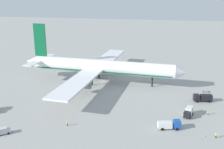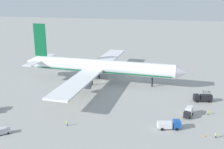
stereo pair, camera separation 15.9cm
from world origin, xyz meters
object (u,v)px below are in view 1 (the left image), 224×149
traffic_cone_0 (131,60)px  airliner (99,67)px  ground_worker_3 (67,123)px  traffic_cone_1 (195,65)px  ground_worker_1 (216,135)px  traffic_cone_3 (205,136)px  traffic_cone_2 (193,75)px  baggage_cart_1 (206,91)px  service_van (3,131)px  service_truck_0 (170,125)px  service_truck_3 (189,112)px  service_truck_2 (203,98)px  ground_worker_0 (208,113)px

traffic_cone_0 → airliner: bearing=-100.1°
ground_worker_3 → traffic_cone_1: 93.91m
ground_worker_1 → traffic_cone_3: (-3.03, 0.04, -0.56)m
traffic_cone_0 → traffic_cone_1: same height
ground_worker_1 → traffic_cone_2: (-3.16, 60.91, -0.56)m
baggage_cart_1 → traffic_cone_2: traffic_cone_2 is taller
airliner → traffic_cone_2: airliner is taller
ground_worker_3 → service_van: bearing=-151.0°
baggage_cart_1 → ground_worker_1: (-0.81, -38.79, 0.57)m
service_truck_0 → ground_worker_1: (13.14, -2.60, -0.55)m
traffic_cone_0 → traffic_cone_2: bearing=-35.0°
service_truck_3 → service_van: (-53.60, -24.81, -0.54)m
service_truck_2 → service_truck_3: bearing=-111.7°
service_truck_0 → traffic_cone_1: 79.18m
service_truck_2 → service_truck_0: bearing=-115.2°
airliner → ground_worker_3: size_ratio=48.24×
service_truck_2 → traffic_cone_1: size_ratio=13.08×
ground_worker_1 → service_truck_0: bearing=168.8°
airliner → service_truck_3: (38.95, -28.21, -5.73)m
service_truck_3 → service_van: 59.07m
ground_worker_0 → airliner: bearing=150.6°
airliner → traffic_cone_1: bearing=41.5°
service_truck_2 → traffic_cone_2: 33.49m
baggage_cart_1 → traffic_cone_0: (-39.05, 46.66, 0.01)m
service_truck_3 → traffic_cone_3: bearing=-72.5°
service_truck_0 → service_truck_2: 27.51m
traffic_cone_2 → service_truck_3: bearing=-94.8°
service_truck_2 → service_van: bearing=-146.5°
airliner → service_truck_3: size_ratio=13.91×
airliner → traffic_cone_0: 45.40m
traffic_cone_1 → service_van: bearing=-122.7°
traffic_cone_1 → service_truck_0: bearing=-98.6°
baggage_cart_1 → traffic_cone_2: bearing=100.2°
baggage_cart_1 → service_van: bearing=-140.6°
service_truck_0 → service_truck_2: size_ratio=1.01×
service_truck_3 → traffic_cone_1: 68.06m
service_truck_2 → traffic_cone_1: bearing=89.9°
traffic_cone_2 → traffic_cone_0: bearing=145.0°
service_truck_2 → service_truck_3: (-5.73, -14.41, 0.00)m
ground_worker_0 → service_truck_3: bearing=-158.9°
baggage_cart_1 → ground_worker_0: ground_worker_0 is taller
airliner → ground_worker_0: size_ratio=50.68×
traffic_cone_0 → traffic_cone_1: bearing=-7.1°
baggage_cart_1 → traffic_cone_2: (-3.97, 22.12, 0.01)m
traffic_cone_3 → ground_worker_0: bearing=81.2°
ground_worker_0 → service_truck_0: bearing=-134.0°
service_truck_3 → traffic_cone_0: 78.78m
service_truck_3 → ground_worker_3: size_ratio=3.47×
service_van → ground_worker_3: service_van is taller
ground_worker_3 → traffic_cone_2: ground_worker_3 is taller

